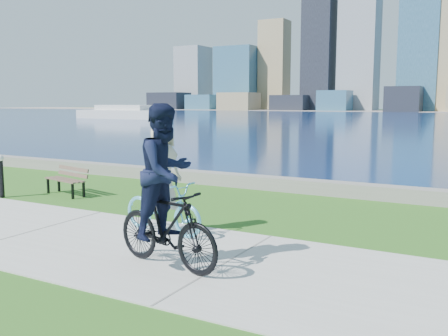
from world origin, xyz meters
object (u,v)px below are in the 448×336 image
Objects in this scene: cyclist_woman at (163,192)px; cyclist_man at (166,200)px; bollard_lamp at (1,173)px; park_bench at (68,178)px.

cyclist_man is (1.16, -1.52, 0.24)m from cyclist_woman.
park_bench is at bearing 42.82° from bollard_lamp.
park_bench is 6.59m from cyclist_man.
cyclist_woman reaches higher than bollard_lamp.
bollard_lamp is 7.16m from cyclist_man.
cyclist_woman is at bearing 48.01° from cyclist_man.
bollard_lamp is at bearing 88.83° from cyclist_woman.
cyclist_man reaches higher than bollard_lamp.
park_bench is 0.62× the size of cyclist_man.
cyclist_man reaches higher than park_bench.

